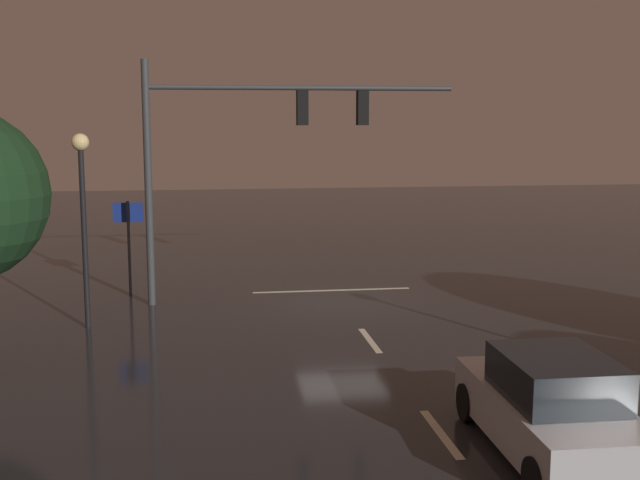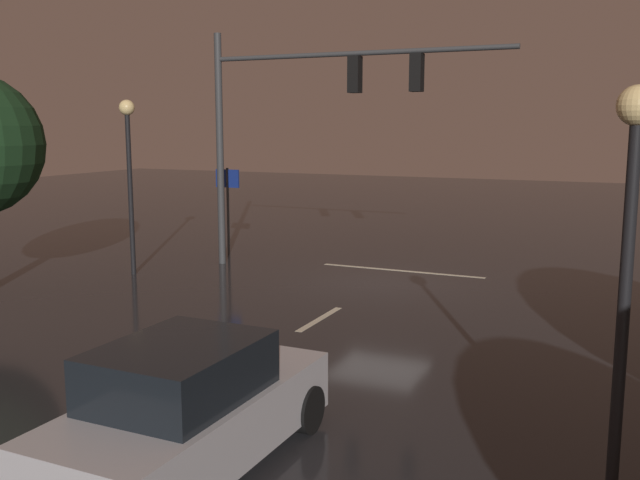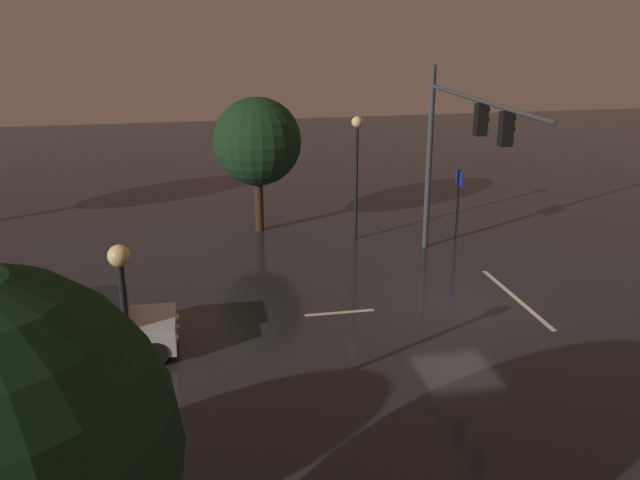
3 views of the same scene
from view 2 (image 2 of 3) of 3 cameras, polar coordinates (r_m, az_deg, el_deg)
ground_plane at (r=19.70m, az=4.81°, el=-3.48°), size 80.00×80.00×0.00m
traffic_signal_assembly at (r=20.92m, az=-1.34°, el=10.75°), size 9.00×0.47×7.03m
lane_dash_far at (r=16.09m, az=-0.02°, el=-6.32°), size 0.16×2.20×0.01m
lane_dash_mid at (r=11.21m, az=-13.21°, el=-13.63°), size 0.16×2.20×0.01m
stop_bar at (r=21.47m, az=6.53°, el=-2.45°), size 5.00×0.16×0.01m
car_approaching at (r=9.26m, az=-10.46°, el=-13.23°), size 1.96×4.39×1.70m
street_lamp_left_kerb at (r=8.40m, az=23.55°, el=1.82°), size 0.44×0.44×4.73m
street_lamp_right_kerb at (r=21.16m, az=-15.04°, el=6.72°), size 0.44×0.44×5.01m
route_sign at (r=24.15m, az=-7.39°, el=3.81°), size 0.90×0.11×2.89m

